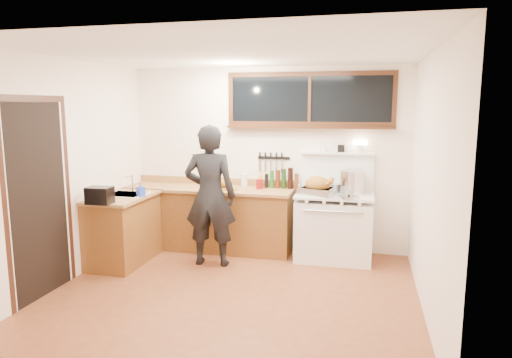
% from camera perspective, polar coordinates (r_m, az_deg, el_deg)
% --- Properties ---
extents(ground_plane, '(4.00, 3.50, 0.02)m').
position_cam_1_polar(ground_plane, '(5.27, -2.76, -14.01)').
color(ground_plane, brown).
extents(room_shell, '(4.10, 3.60, 2.65)m').
position_cam_1_polar(room_shell, '(4.86, -2.91, 4.30)').
color(room_shell, white).
rests_on(room_shell, ground).
extents(counter_back, '(2.44, 0.64, 1.00)m').
position_cam_1_polar(counter_back, '(6.67, -5.94, -4.84)').
color(counter_back, brown).
rests_on(counter_back, ground).
extents(counter_left, '(0.64, 1.09, 0.90)m').
position_cam_1_polar(counter_left, '(6.30, -16.24, -6.00)').
color(counter_left, brown).
rests_on(counter_left, ground).
extents(sink_unit, '(0.50, 0.45, 0.37)m').
position_cam_1_polar(sink_unit, '(6.27, -15.91, -2.36)').
color(sink_unit, white).
rests_on(sink_unit, counter_left).
extents(vintage_stove, '(1.02, 0.74, 1.60)m').
position_cam_1_polar(vintage_stove, '(6.27, 9.73, -5.69)').
color(vintage_stove, white).
rests_on(vintage_stove, ground).
extents(back_window, '(2.32, 0.13, 0.77)m').
position_cam_1_polar(back_window, '(6.41, 6.69, 9.12)').
color(back_window, black).
rests_on(back_window, room_shell).
extents(left_doorway, '(0.02, 1.04, 2.17)m').
position_cam_1_polar(left_doorway, '(5.38, -25.44, -2.17)').
color(left_doorway, black).
rests_on(left_doorway, ground).
extents(knife_strip, '(0.46, 0.03, 0.28)m').
position_cam_1_polar(knife_strip, '(6.55, 2.07, 2.58)').
color(knife_strip, black).
rests_on(knife_strip, room_shell).
extents(man, '(0.71, 0.50, 1.83)m').
position_cam_1_polar(man, '(5.90, -5.76, -2.10)').
color(man, black).
rests_on(man, ground).
extents(soap_bottle, '(0.11, 0.11, 0.18)m').
position_cam_1_polar(soap_bottle, '(6.07, -14.22, -1.28)').
color(soap_bottle, blue).
rests_on(soap_bottle, counter_left).
extents(toaster, '(0.30, 0.21, 0.20)m').
position_cam_1_polar(toaster, '(5.76, -18.96, -1.94)').
color(toaster, black).
rests_on(toaster, counter_left).
extents(cutting_board, '(0.45, 0.38, 0.14)m').
position_cam_1_polar(cutting_board, '(6.45, -4.06, -0.76)').
color(cutting_board, olive).
rests_on(cutting_board, counter_back).
extents(roast_turkey, '(0.51, 0.44, 0.25)m').
position_cam_1_polar(roast_turkey, '(6.03, 7.72, -1.03)').
color(roast_turkey, silver).
rests_on(roast_turkey, vintage_stove).
extents(stockpot, '(0.41, 0.41, 0.31)m').
position_cam_1_polar(stockpot, '(6.22, 11.92, -0.34)').
color(stockpot, silver).
rests_on(stockpot, vintage_stove).
extents(saucepan, '(0.18, 0.28, 0.11)m').
position_cam_1_polar(saucepan, '(6.27, 9.69, -1.12)').
color(saucepan, silver).
rests_on(saucepan, vintage_stove).
extents(pot_lid, '(0.34, 0.34, 0.04)m').
position_cam_1_polar(pot_lid, '(5.92, 11.53, -2.22)').
color(pot_lid, silver).
rests_on(pot_lid, vintage_stove).
extents(coffee_tin, '(0.10, 0.09, 0.14)m').
position_cam_1_polar(coffee_tin, '(6.42, 0.45, -0.63)').
color(coffee_tin, maroon).
rests_on(coffee_tin, counter_back).
extents(pitcher, '(0.10, 0.10, 0.18)m').
position_cam_1_polar(pitcher, '(6.63, -1.48, -0.12)').
color(pitcher, white).
rests_on(pitcher, counter_back).
extents(bottle_cluster, '(0.58, 0.07, 0.30)m').
position_cam_1_polar(bottle_cluster, '(6.46, 3.04, -0.06)').
color(bottle_cluster, black).
rests_on(bottle_cluster, counter_back).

